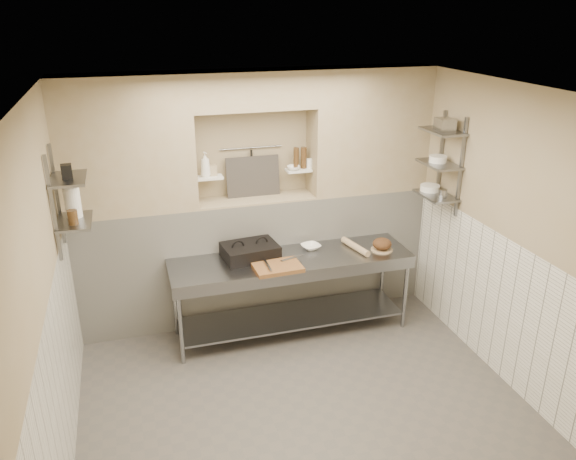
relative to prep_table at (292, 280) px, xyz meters
name	(u,v)px	position (x,y,z in m)	size (l,w,h in m)	color
floor	(302,405)	(-0.25, -1.18, -0.69)	(4.00, 3.90, 0.10)	#544F4A
ceiling	(306,87)	(-0.25, -1.18, 2.21)	(4.00, 3.90, 0.10)	silver
wall_left	(41,298)	(-2.30, -1.18, 0.76)	(0.10, 3.90, 2.80)	tan
wall_right	(513,238)	(1.80, -1.18, 0.76)	(0.10, 3.90, 2.80)	tan
wall_back	(251,193)	(-0.25, 0.82, 0.76)	(4.00, 0.10, 2.80)	tan
wall_front	(423,424)	(-0.25, -3.18, 0.76)	(4.00, 0.10, 2.80)	tan
backwall_lower	(257,257)	(-0.25, 0.57, 0.06)	(4.00, 0.40, 1.40)	white
alcove_sill	(256,199)	(-0.25, 0.57, 0.77)	(1.30, 0.40, 0.02)	tan
backwall_pillar_left	(126,146)	(-1.58, 0.57, 1.46)	(1.35, 0.40, 1.40)	tan
backwall_pillar_right	(368,130)	(1.07, 0.57, 1.46)	(1.35, 0.40, 1.40)	tan
backwall_header	(253,90)	(-0.25, 0.57, 1.96)	(1.30, 0.40, 0.40)	tan
wainscot_left	(63,376)	(-2.24, -1.18, 0.06)	(0.02, 3.90, 1.40)	white
wainscot_right	(497,305)	(1.74, -1.18, 0.06)	(0.02, 3.90, 1.40)	white
alcove_shelf_left	(209,177)	(-0.75, 0.57, 1.06)	(0.28, 0.16, 0.03)	white
alcove_shelf_right	(299,170)	(0.25, 0.57, 1.06)	(0.28, 0.16, 0.03)	white
utensil_rail	(251,148)	(-0.25, 0.74, 1.31)	(0.02, 0.02, 0.70)	gray
hanging_steel	(252,163)	(-0.25, 0.72, 1.14)	(0.02, 0.02, 0.30)	black
splash_panel	(253,177)	(-0.25, 0.67, 1.00)	(0.60, 0.02, 0.45)	#383330
shelf_rail_left_a	(57,195)	(-2.23, 0.07, 1.16)	(0.03, 0.03, 0.95)	slate
shelf_rail_left_b	(53,209)	(-2.23, -0.33, 1.16)	(0.03, 0.03, 0.95)	slate
wall_shelf_left_lower	(75,221)	(-2.09, -0.13, 0.96)	(0.30, 0.50, 0.03)	slate
wall_shelf_left_upper	(68,179)	(-2.09, -0.13, 1.36)	(0.30, 0.50, 0.03)	slate
shelf_rail_right_a	(441,158)	(1.72, 0.07, 1.21)	(0.03, 0.03, 1.05)	slate
shelf_rail_right_b	(461,168)	(1.72, -0.33, 1.21)	(0.03, 0.03, 1.05)	slate
wall_shelf_right_lower	(436,195)	(1.59, -0.13, 0.86)	(0.30, 0.50, 0.03)	slate
wall_shelf_right_mid	(439,164)	(1.59, -0.13, 1.21)	(0.30, 0.50, 0.03)	slate
wall_shelf_right_upper	(443,131)	(1.59, -0.13, 1.56)	(0.30, 0.50, 0.03)	slate
prep_table	(292,280)	(0.00, 0.00, 0.00)	(2.60, 0.70, 0.90)	gray
panini_press	(250,251)	(-0.42, 0.14, 0.33)	(0.61, 0.47, 0.15)	black
cutting_board	(277,267)	(-0.22, -0.21, 0.28)	(0.49, 0.34, 0.04)	brown
knife_blade	(292,258)	(-0.03, -0.09, 0.31)	(0.28, 0.03, 0.01)	gray
tongs	(268,265)	(-0.32, -0.21, 0.32)	(0.03, 0.03, 0.27)	gray
mixing_bowl	(311,247)	(0.28, 0.18, 0.28)	(0.21, 0.21, 0.05)	white
rolling_pin	(355,247)	(0.74, 0.02, 0.29)	(0.07, 0.07, 0.46)	tan
bread_board	(382,250)	(1.01, -0.08, 0.26)	(0.24, 0.24, 0.01)	tan
bread_loaf	(382,244)	(1.01, -0.08, 0.33)	(0.21, 0.21, 0.13)	#4C2D19
bottle_soap	(205,164)	(-0.79, 0.57, 1.20)	(0.10, 0.10, 0.27)	white
jar_alcove	(213,170)	(-0.71, 0.60, 1.13)	(0.08, 0.08, 0.11)	tan
bowl_alcove	(293,168)	(0.18, 0.55, 1.09)	(0.15, 0.15, 0.05)	white
condiment_a	(304,158)	(0.31, 0.59, 1.19)	(0.07, 0.07, 0.24)	#412B14
condiment_b	(296,158)	(0.23, 0.60, 1.19)	(0.06, 0.06, 0.24)	#412B14
condiment_c	(309,164)	(0.37, 0.56, 1.12)	(0.06, 0.06, 0.11)	white
jug_left	(73,202)	(-2.09, -0.05, 1.11)	(0.14, 0.14, 0.28)	white
jar_left	(73,217)	(-2.09, -0.24, 1.04)	(0.09, 0.09, 0.13)	#412B14
box_left_upper	(67,172)	(-2.09, -0.17, 1.43)	(0.09, 0.09, 0.13)	black
bowl_right	(430,188)	(1.59, 0.00, 0.90)	(0.21, 0.21, 0.06)	white
canister_right	(443,194)	(1.59, -0.26, 0.92)	(0.09, 0.09, 0.09)	gray
bowl_right_mid	(438,159)	(1.59, -0.10, 1.25)	(0.19, 0.19, 0.07)	white
basket_right	(445,125)	(1.59, -0.16, 1.63)	(0.16, 0.20, 0.13)	gray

